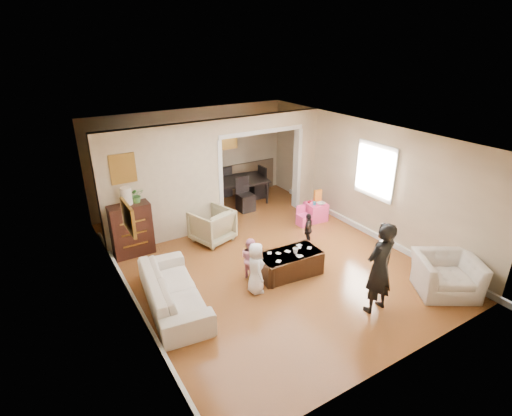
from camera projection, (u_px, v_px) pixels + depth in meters
floor at (261, 257)px, 8.33m from camera, size 7.00×7.00×0.00m
partition_left at (164, 186)px, 8.57m from camera, size 2.75×0.18×2.60m
partition_right at (304, 159)px, 10.41m from camera, size 0.55×0.18×2.60m
partition_header at (260, 122)px, 9.30m from camera, size 2.22×0.18×0.35m
window_pane at (376, 171)px, 8.71m from camera, size 0.03×0.95×1.10m
framed_art_partition at (123, 169)px, 7.87m from camera, size 0.45×0.03×0.55m
framed_art_sofa_wall at (128, 218)px, 5.85m from camera, size 0.03×0.55×0.40m
framed_art_alcove at (229, 138)px, 10.88m from camera, size 0.45×0.03×0.55m
sofa at (173, 290)px, 6.71m from camera, size 1.09×2.22×0.62m
armchair_back at (212, 225)px, 8.86m from camera, size 1.02×1.03×0.75m
armchair_front at (446, 275)px, 7.08m from camera, size 1.38×1.34×0.68m
dresser at (131, 229)px, 8.27m from camera, size 0.82×0.46×1.13m
table_lamp at (126, 196)px, 7.97m from camera, size 0.22×0.22×0.36m
potted_plant at (136, 195)px, 8.07m from camera, size 0.29×0.25×0.32m
coffee_table at (289, 264)px, 7.65m from camera, size 1.27×0.73×0.46m
coffee_cup at (295, 251)px, 7.55m from camera, size 0.12×0.12×0.10m
play_table at (316, 212)px, 9.94m from camera, size 0.52×0.52×0.45m
cereal_box at (318, 196)px, 9.93m from camera, size 0.21×0.09×0.30m
cyan_cup at (314, 203)px, 9.75m from camera, size 0.08×0.08×0.08m
toy_block at (309, 202)px, 9.88m from camera, size 0.09×0.08×0.05m
play_bowl at (321, 204)px, 9.77m from camera, size 0.22×0.22×0.05m
dining_table at (234, 191)px, 10.95m from camera, size 2.02×1.36×0.66m
adult_person at (379, 268)px, 6.41m from camera, size 0.61×0.42×1.62m
child_kneel_a at (256, 268)px, 7.02m from camera, size 0.43×0.54×0.97m
child_kneel_b at (250, 258)px, 7.47m from camera, size 0.40×0.47×0.83m
child_toddler at (308, 229)px, 8.68m from camera, size 0.47×0.40×0.75m
craft_papers at (291, 252)px, 7.59m from camera, size 0.93×0.50×0.00m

